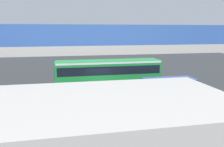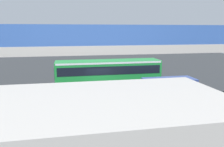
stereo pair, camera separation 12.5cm
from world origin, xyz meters
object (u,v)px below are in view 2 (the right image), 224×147
(pedestrian, at_px, (122,76))
(traffic_sign, at_px, (67,68))
(city_bus, at_px, (108,72))
(bicycle_green, at_px, (221,98))
(parked_van, at_px, (169,88))

(pedestrian, xyz_separation_m, traffic_sign, (6.67, -1.10, 1.00))
(traffic_sign, bearing_deg, city_bus, 143.29)
(bicycle_green, xyz_separation_m, pedestrian, (7.17, -8.89, 0.51))
(pedestrian, bearing_deg, city_bus, 46.27)
(city_bus, xyz_separation_m, bicycle_green, (-9.33, 6.63, -1.51))
(parked_van, bearing_deg, bicycle_green, 163.14)
(city_bus, xyz_separation_m, parked_van, (-4.77, 5.24, -0.70))
(bicycle_green, bearing_deg, traffic_sign, -35.81)
(traffic_sign, bearing_deg, parked_van, 137.16)
(city_bus, height_order, pedestrian, city_bus)
(parked_van, distance_m, pedestrian, 7.95)
(city_bus, bearing_deg, parked_van, 132.30)
(pedestrian, bearing_deg, parked_van, 109.18)
(city_bus, relative_size, pedestrian, 6.44)
(parked_van, xyz_separation_m, pedestrian, (2.61, -7.50, -0.30))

